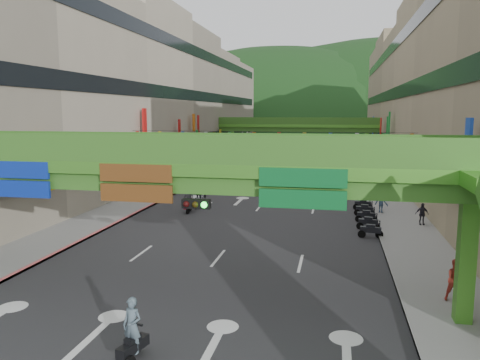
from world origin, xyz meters
TOP-DOWN VIEW (x-y plane):
  - road_slab at (0.00, 50.00)m, footprint 18.00×140.00m
  - sidewalk_left at (-11.00, 50.00)m, footprint 4.00×140.00m
  - sidewalk_right at (11.00, 50.00)m, footprint 4.00×140.00m
  - curb_left at (-9.10, 50.00)m, footprint 0.20×140.00m
  - curb_right at (9.10, 50.00)m, footprint 0.20×140.00m
  - building_row_left at (-18.93, 50.00)m, footprint 12.80×95.00m
  - building_row_right at (18.93, 50.00)m, footprint 12.80×95.00m
  - overpass_near at (0.93, 5.38)m, footprint 28.00×12.27m
  - overpass_far at (0.00, 65.00)m, footprint 28.00×2.20m
  - hill_left at (-15.00, 160.00)m, footprint 168.00×140.00m
  - hill_right at (25.00, 180.00)m, footprint 208.00×176.00m
  - bunting_string at (0.00, 30.00)m, footprint 26.00×0.36m
  - scooter_rider_near at (-0.02, 1.00)m, footprint 0.78×1.58m
  - scooter_rider_mid at (4.88, 31.01)m, footprint 0.85×1.60m
  - scooter_rider_left at (-4.95, 24.90)m, footprint 1.14×1.60m
  - scooter_rider_far at (-5.17, 22.98)m, footprint 0.98×1.60m
  - parked_scooter_row at (8.50, 22.41)m, footprint 1.60×9.41m
  - car_silver at (-4.63, 54.30)m, footprint 1.65×4.65m
  - car_yellow at (0.15, 75.30)m, footprint 2.10×4.44m
  - pedestrian_red at (11.22, 8.00)m, footprint 0.96×0.80m
  - pedestrian_dark at (12.20, 21.78)m, footprint 0.95×0.51m
  - pedestrian_blue at (9.80, 25.46)m, footprint 0.90×0.79m

SIDE VIEW (x-z plane):
  - hill_left at x=-15.00m, z-range -56.00..56.00m
  - hill_right at x=25.00m, z-range -64.00..64.00m
  - road_slab at x=0.00m, z-range 0.00..0.02m
  - sidewalk_left at x=-11.00m, z-range 0.00..0.15m
  - sidewalk_right at x=11.00m, z-range 0.00..0.15m
  - curb_left at x=-9.10m, z-range 0.00..0.18m
  - curb_right at x=9.10m, z-range 0.00..0.18m
  - parked_scooter_row at x=8.50m, z-range -0.02..1.06m
  - car_yellow at x=0.15m, z-range 0.00..1.47m
  - car_silver at x=-4.63m, z-range 0.00..1.53m
  - pedestrian_dark at x=12.20m, z-range 0.00..1.54m
  - pedestrian_blue at x=9.80m, z-range 0.00..1.64m
  - pedestrian_red at x=11.22m, z-range 0.00..1.78m
  - scooter_rider_mid at x=4.88m, z-range 0.03..2.02m
  - scooter_rider_near at x=-0.02m, z-range -0.06..2.11m
  - scooter_rider_left at x=-4.95m, z-range 0.02..2.22m
  - scooter_rider_far at x=-5.17m, z-range 0.03..2.24m
  - overpass_near at x=0.93m, z-range 1.66..8.76m
  - overpass_far at x=0.00m, z-range 1.85..8.95m
  - bunting_string at x=0.00m, z-range 5.73..6.19m
  - building_row_left at x=-18.93m, z-range -0.04..18.96m
  - building_row_right at x=18.93m, z-range -0.04..18.96m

